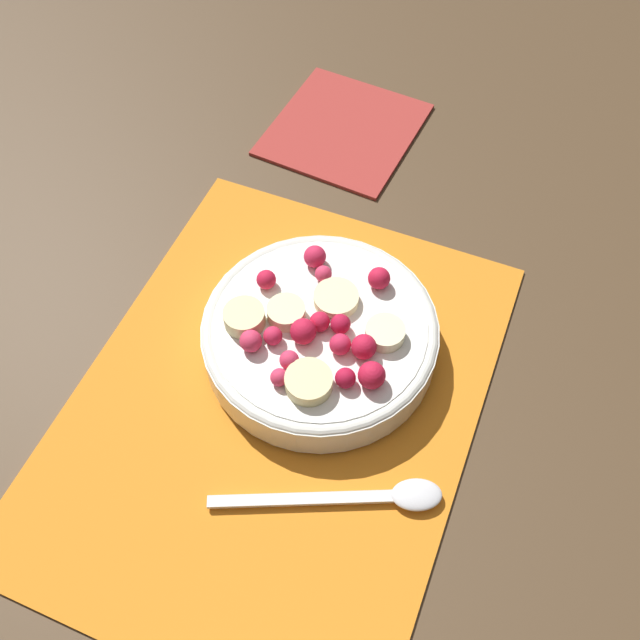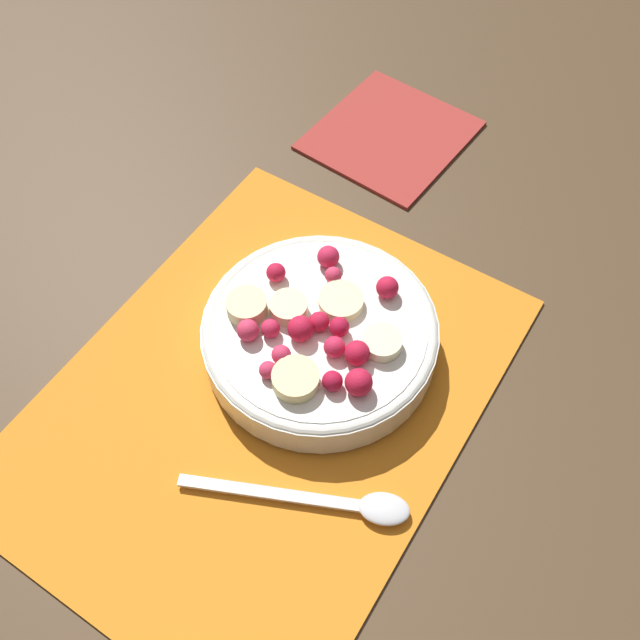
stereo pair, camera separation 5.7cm
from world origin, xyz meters
name	(u,v)px [view 2 (the right image)]	position (x,y,z in m)	size (l,w,h in m)	color
ground_plane	(266,395)	(0.00, 0.00, 0.00)	(3.00, 3.00, 0.00)	#4C3823
placemat	(265,394)	(0.00, 0.00, 0.00)	(0.42, 0.31, 0.01)	orange
fruit_bowl	(320,334)	(-0.06, 0.01, 0.03)	(0.19, 0.19, 0.06)	silver
spoon	(338,503)	(0.05, 0.10, 0.01)	(0.09, 0.17, 0.01)	silver
napkin	(390,134)	(-0.33, -0.07, 0.00)	(0.17, 0.16, 0.01)	#A3332D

